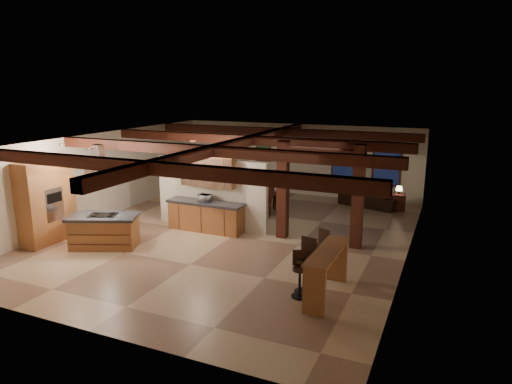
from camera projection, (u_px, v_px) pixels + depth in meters
ground at (233, 236)px, 13.82m from camera, size 12.00×12.00×0.00m
room_walls at (233, 178)px, 13.41m from camera, size 12.00×12.00×12.00m
ceiling_beams at (232, 145)px, 13.18m from camera, size 10.00×12.00×0.28m
timber_posts at (320, 183)px, 12.88m from camera, size 2.50×0.30×2.90m
partition_wall at (212, 194)px, 14.40m from camera, size 3.80×0.18×2.20m
pantry_cabinet at (46, 202)px, 13.05m from camera, size 0.67×1.60×2.40m
back_counter at (206, 216)px, 14.20m from camera, size 2.50×0.66×0.94m
upper_display_cabinet at (208, 172)px, 14.06m from camera, size 1.80×0.36×0.95m
range_hood at (101, 185)px, 12.48m from camera, size 1.10×1.10×1.40m
back_windows at (366, 163)px, 17.67m from camera, size 2.70×0.07×1.70m
framed_art at (264, 151)px, 19.30m from camera, size 0.65×0.05×0.85m
recessed_cans at (117, 145)px, 12.42m from camera, size 3.16×2.46×0.03m
kitchen_island at (104, 231)px, 12.79m from camera, size 2.13×1.66×0.94m
dining_table at (250, 202)px, 16.42m from camera, size 2.03×1.33×0.66m
sofa at (369, 198)px, 17.08m from camera, size 2.31×1.39×0.63m
microwave at (205, 198)px, 14.08m from camera, size 0.43×0.32×0.22m
bar_counter at (327, 266)px, 9.73m from camera, size 0.52×2.00×1.05m
side_table at (398, 202)px, 16.54m from camera, size 0.55×0.55×0.60m
table_lamp at (399, 189)px, 16.42m from camera, size 0.25×0.25×0.29m
bar_stool_a at (300, 274)px, 9.76m from camera, size 0.38×0.39×1.01m
bar_stool_b at (305, 266)px, 9.93m from camera, size 0.44×0.45×1.23m
bar_stool_c at (320, 250)px, 11.09m from camera, size 0.39×0.40×1.05m
dining_chairs at (250, 196)px, 16.36m from camera, size 2.09×2.09×1.11m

